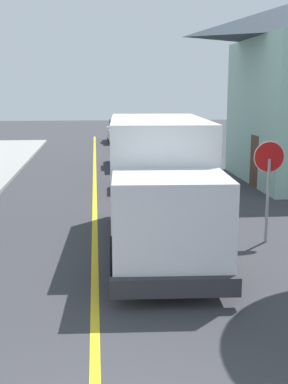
# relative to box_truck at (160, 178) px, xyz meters

# --- Properties ---
(centre_line_yellow) EXTENTS (0.16, 56.00, 0.01)m
(centre_line_yellow) POSITION_rel_box_truck_xyz_m (-1.66, 2.30, -1.76)
(centre_line_yellow) COLOR gold
(centre_line_yellow) RESTS_ON ground
(box_truck) EXTENTS (2.75, 7.29, 3.20)m
(box_truck) POSITION_rel_box_truck_xyz_m (0.00, 0.00, 0.00)
(box_truck) COLOR white
(box_truck) RESTS_ON ground
(parked_car_near) EXTENTS (1.91, 4.45, 1.67)m
(parked_car_near) POSITION_rel_box_truck_xyz_m (0.29, 7.50, -0.97)
(parked_car_near) COLOR black
(parked_car_near) RESTS_ON ground
(parked_car_mid) EXTENTS (1.80, 4.40, 1.67)m
(parked_car_mid) POSITION_rel_box_truck_xyz_m (0.13, 13.53, -0.97)
(parked_car_mid) COLOR #4C564C
(parked_car_mid) RESTS_ON ground
(parked_car_far) EXTENTS (1.96, 4.46, 1.67)m
(parked_car_far) POSITION_rel_box_truck_xyz_m (0.79, 19.92, -0.97)
(parked_car_far) COLOR silver
(parked_car_far) RESTS_ON ground
(parked_car_furthest) EXTENTS (1.84, 4.42, 1.67)m
(parked_car_furthest) POSITION_rel_box_truck_xyz_m (0.25, 25.68, -0.97)
(parked_car_furthest) COLOR #B7B7BC
(parked_car_furthest) RESTS_ON ground
(stop_sign) EXTENTS (0.80, 0.10, 2.65)m
(stop_sign) POSITION_rel_box_truck_xyz_m (2.82, 0.04, 0.09)
(stop_sign) COLOR gray
(stop_sign) RESTS_ON ground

